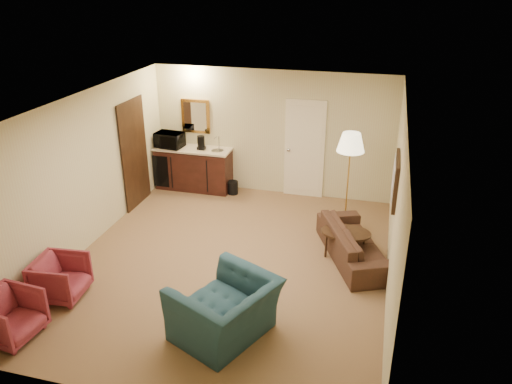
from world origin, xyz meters
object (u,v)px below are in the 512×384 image
Objects in this scene: rose_chair_far at (9,314)px; waste_bin at (233,188)px; rose_chair_near at (60,276)px; wetbar_cabinet at (194,168)px; floor_lamp at (348,182)px; microwave at (169,138)px; coffee_maker at (201,143)px; coffee_table at (345,244)px; sofa at (355,238)px; teal_armchair at (225,301)px.

rose_chair_far is 2.50× the size of waste_bin.
rose_chair_far reaches higher than rose_chair_near.
floor_lamp reaches higher than wetbar_cabinet.
rose_chair_near is 0.38× the size of floor_lamp.
coffee_maker is (0.70, 0.04, -0.05)m from microwave.
coffee_maker is (-0.70, 0.06, 0.93)m from waste_bin.
coffee_table is 3.24m from waste_bin.
floor_lamp is at bearing -21.10° from coffee_maker.
waste_bin is at bearing 142.10° from coffee_table.
sofa is 2.79m from teal_armchair.
rose_chair_near is 0.84× the size of coffee_table.
coffee_maker reaches higher than sofa.
rose_chair_near is at bearing -70.10° from teal_armchair.
rose_chair_near is 4.98m from floor_lamp.
floor_lamp is 3.17× the size of microwave.
floor_lamp is at bearing -54.97° from rose_chair_near.
rose_chair_near is 4.31m from coffee_maker.
microwave is (-0.10, 4.18, 0.77)m from rose_chair_near.
rose_chair_near reaches higher than waste_bin.
rose_chair_far is at bearing -101.39° from coffee_maker.
teal_armchair is 2.72m from coffee_table.
coffee_table is 2.80× the size of coffee_maker.
waste_bin is (1.30, 4.15, -0.20)m from rose_chair_near.
wetbar_cabinet is 5.19m from rose_chair_far.
teal_armchair is at bearing -100.15° from rose_chair_near.
microwave is at bearing -174.35° from wetbar_cabinet.
coffee_maker is (0.70, 5.15, 0.72)m from rose_chair_far.
teal_armchair is (2.15, -4.43, 0.07)m from wetbar_cabinet.
teal_armchair is 3.65m from floor_lamp.
rose_chair_near is 4.36m from waste_bin.
coffee_maker is (-3.15, 0.99, 0.15)m from floor_lamp.
coffee_table is 0.45× the size of floor_lamp.
teal_armchair is 2.57m from rose_chair_near.
wetbar_cabinet is 4.92m from teal_armchair.
coffee_table is (-0.15, -0.01, -0.14)m from sofa.
coffee_table is 2.93× the size of waste_bin.
waste_bin is at bearing 159.15° from floor_lamp.
wetbar_cabinet is at bearing -11.04° from rose_chair_near.
coffee_maker reaches higher than rose_chair_far.
rose_chair_far is (-2.65, -0.73, -0.18)m from teal_armchair.
rose_chair_near is at bearing -101.79° from coffee_maker.
floor_lamp reaches higher than sofa.
sofa is 6.58× the size of coffee_maker.
coffee_maker is at bearing 8.48° from microwave.
waste_bin is (-1.25, 4.36, -0.39)m from teal_armchair.
coffee_table is 4.52m from microwave.
rose_chair_far is 2.39× the size of coffee_maker.
teal_armchair is 1.49× the size of coffee_table.
floor_lamp is 3.97m from microwave.
rose_chair_far is 5.17m from microwave.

